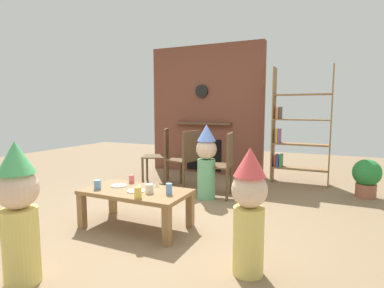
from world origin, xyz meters
The scene contains 20 objects.
ground_plane centered at (0.00, 0.00, 0.00)m, with size 12.00×12.00×0.00m, color #846B4C.
brick_fireplace_feature centered at (-0.58, 2.60, 1.19)m, with size 2.20×0.28×2.40m.
bookshelf centered at (1.11, 2.40, 0.87)m, with size 0.90×0.28×1.90m.
coffee_table centered at (-0.17, -0.28, 0.33)m, with size 1.10×0.58×0.40m.
paper_cup_near_left centered at (-0.40, -0.05, 0.44)m, with size 0.06×0.06×0.09m, color #E5666B.
paper_cup_near_right centered at (0.02, -0.51, 0.45)m, with size 0.07×0.07×0.11m, color #F2CC4C.
paper_cup_center centered at (0.22, -0.28, 0.45)m, with size 0.06×0.06×0.11m, color #669EE0.
paper_cup_far_left centered at (0.02, -0.32, 0.44)m, with size 0.08×0.08×0.09m, color silver.
paper_cup_far_right centered at (-0.55, -0.43, 0.44)m, with size 0.07×0.07×0.10m, color #669EE0.
paper_plate_front centered at (-0.43, -0.24, 0.40)m, with size 0.17×0.17×0.01m, color white.
paper_plate_rear centered at (-0.14, -0.33, 0.40)m, with size 0.18×0.18×0.01m, color white.
birthday_cake_slice centered at (-0.03, -0.10, 0.43)m, with size 0.10×0.10×0.07m, color #EAC68C.
table_fork centered at (-0.22, -0.14, 0.40)m, with size 0.15×0.02×0.01m, color silver.
child_with_cone_hat centered at (-0.30, -1.47, 0.54)m, with size 0.28×0.28×1.01m.
child_in_pink centered at (1.11, -0.68, 0.51)m, with size 0.26×0.26×0.96m.
child_by_the_chairs centered at (0.10, 0.97, 0.54)m, with size 0.28×0.28×1.02m.
dining_chair_left centered at (-0.93, 1.50, 0.51)m, with size 0.52×0.52×0.90m.
dining_chair_middle centered at (-0.37, 1.33, 0.51)m, with size 0.48×0.48×0.90m.
dining_chair_right centered at (0.28, 1.13, 0.51)m, with size 0.46×0.46×0.90m.
potted_plant_tall centered at (2.10, 1.96, 0.30)m, with size 0.37×0.37×0.54m.
Camera 1 is at (1.65, -2.83, 1.23)m, focal length 28.60 mm.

